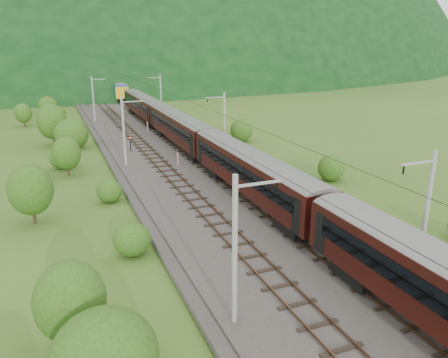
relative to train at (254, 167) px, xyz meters
name	(u,v)px	position (x,y,z in m)	size (l,w,h in m)	color
ground	(333,301)	(-2.40, -15.59, -3.59)	(600.00, 600.00, 0.00)	#33591B
railbed	(257,231)	(-2.40, -5.59, -3.44)	(14.00, 220.00, 0.30)	#38332D
track_left	(228,233)	(-4.80, -5.59, -3.22)	(2.40, 220.00, 0.27)	brown
track_right	(284,224)	(0.00, -5.59, -3.22)	(2.40, 220.00, 0.27)	brown
catenary_left	(124,130)	(-8.52, 16.41, 0.91)	(2.54, 192.28, 8.00)	gray
catenary_right	(224,123)	(3.72, 16.41, 0.91)	(2.54, 192.28, 8.00)	gray
overhead_wires	(259,144)	(-2.40, -5.59, 3.51)	(4.83, 198.00, 0.03)	black
mountain_main	(68,66)	(-2.40, 244.41, -3.59)	(504.00, 360.00, 244.00)	black
train	(254,167)	(0.00, 0.00, 0.00)	(3.04, 168.00, 5.29)	black
hazard_post_near	(178,158)	(-2.86, 14.52, -2.53)	(0.16, 0.16, 1.53)	red
hazard_post_far	(147,126)	(-1.73, 35.86, -2.56)	(0.16, 0.16, 1.46)	red
signal	(130,143)	(-6.80, 23.04, -2.16)	(0.21, 0.21, 1.94)	black
vegetation_left	(62,191)	(-16.05, 3.11, -1.21)	(11.90, 145.28, 6.03)	#244612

